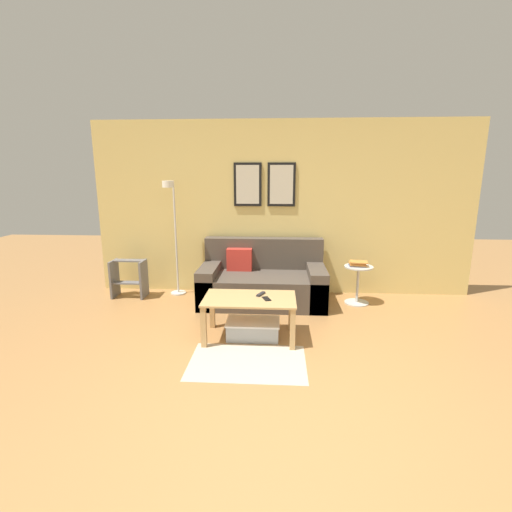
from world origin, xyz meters
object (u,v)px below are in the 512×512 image
(floor_lamp, at_px, (173,223))
(book_stack, at_px, (358,264))
(side_table, at_px, (358,281))
(step_stool, at_px, (129,277))
(couch, at_px, (262,282))
(remote_control, at_px, (261,294))
(storage_bin, at_px, (253,329))
(coffee_table, at_px, (250,305))
(cell_phone, at_px, (266,299))

(floor_lamp, bearing_deg, book_stack, -3.03)
(side_table, height_order, step_stool, step_stool)
(couch, distance_m, remote_control, 1.13)
(book_stack, bearing_deg, floor_lamp, 176.97)
(remote_control, bearing_deg, couch, 116.31)
(storage_bin, bearing_deg, remote_control, 50.16)
(remote_control, bearing_deg, coffee_table, -114.14)
(floor_lamp, height_order, step_stool, floor_lamp)
(couch, xyz_separation_m, storage_bin, (-0.05, -1.21, -0.19))
(storage_bin, xyz_separation_m, book_stack, (1.37, 1.21, 0.47))
(storage_bin, relative_size, side_table, 1.09)
(coffee_table, relative_size, storage_bin, 1.71)
(remote_control, xyz_separation_m, step_stool, (-2.00, 1.19, -0.18))
(couch, bearing_deg, floor_lamp, 173.91)
(remote_control, height_order, step_stool, step_stool)
(book_stack, xyz_separation_m, cell_phone, (-1.22, -1.25, -0.10))
(side_table, bearing_deg, cell_phone, -134.84)
(cell_phone, bearing_deg, remote_control, 96.11)
(floor_lamp, bearing_deg, couch, -6.09)
(book_stack, bearing_deg, storage_bin, -138.49)
(coffee_table, xyz_separation_m, side_table, (1.42, 1.21, -0.06))
(couch, distance_m, floor_lamp, 1.53)
(floor_lamp, height_order, cell_phone, floor_lamp)
(couch, xyz_separation_m, floor_lamp, (-1.30, 0.14, 0.80))
(floor_lamp, distance_m, step_stool, 1.05)
(storage_bin, distance_m, side_table, 1.85)
(coffee_table, relative_size, side_table, 1.86)
(book_stack, bearing_deg, cell_phone, -134.34)
(coffee_table, distance_m, book_stack, 1.87)
(side_table, relative_size, cell_phone, 3.85)
(book_stack, height_order, cell_phone, book_stack)
(cell_phone, distance_m, step_stool, 2.46)
(couch, height_order, step_stool, couch)
(coffee_table, height_order, remote_control, remote_control)
(book_stack, bearing_deg, remote_control, -139.13)
(coffee_table, xyz_separation_m, step_stool, (-1.89, 1.29, -0.09))
(cell_phone, bearing_deg, step_stool, 126.99)
(book_stack, xyz_separation_m, step_stool, (-3.29, 0.07, -0.28))
(couch, distance_m, book_stack, 1.35)
(floor_lamp, xyz_separation_m, side_table, (2.63, -0.14, -0.77))
(couch, xyz_separation_m, remote_control, (0.03, -1.11, 0.19))
(storage_bin, distance_m, cell_phone, 0.40)
(storage_bin, height_order, cell_phone, cell_phone)
(coffee_table, relative_size, book_stack, 3.93)
(floor_lamp, bearing_deg, cell_phone, -44.84)
(remote_control, distance_m, step_stool, 2.34)
(remote_control, xyz_separation_m, cell_phone, (0.07, -0.13, -0.01))
(floor_lamp, distance_m, cell_phone, 2.06)
(floor_lamp, height_order, remote_control, floor_lamp)
(couch, height_order, storage_bin, couch)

